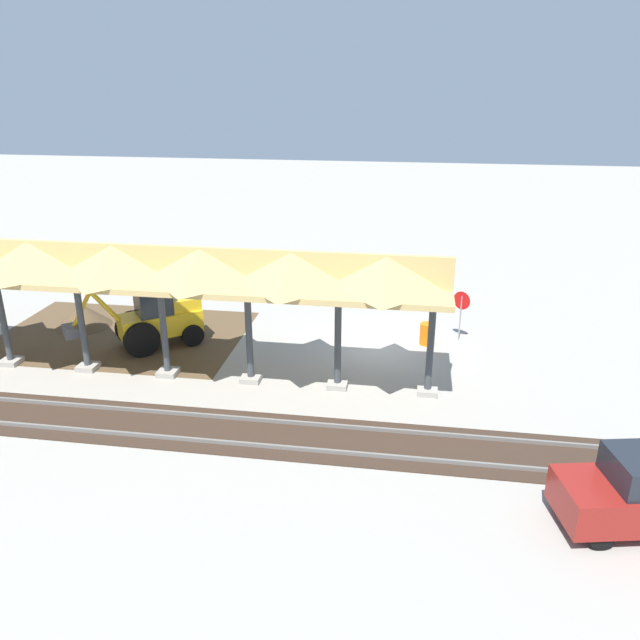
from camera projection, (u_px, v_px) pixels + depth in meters
The scene contains 8 objects.
ground_plane at pixel (379, 346), 25.46m from camera, with size 120.00×120.00×0.00m, color #9E998E.
dirt_work_zone at pixel (122, 335), 26.50m from camera, with size 10.23×7.00×0.01m, color brown.
platform_canopy at pixel (157, 266), 21.44m from camera, with size 20.06×3.20×4.90m.
rail_tracks at pixel (362, 442), 18.65m from camera, with size 60.00×2.58×0.15m.
stop_sign at pixel (461, 306), 25.51m from camera, with size 0.65×0.45×2.10m.
backhoe at pixel (156, 317), 24.99m from camera, with size 4.82×4.14×2.82m.
dirt_mound at pixel (84, 326), 27.49m from camera, with size 4.86×4.86×2.02m, color brown.
traffic_barrel at pixel (427, 334), 25.44m from camera, with size 0.56×0.56×0.90m, color orange.
Camera 1 is at (-1.19, 23.44, 10.21)m, focal length 35.00 mm.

